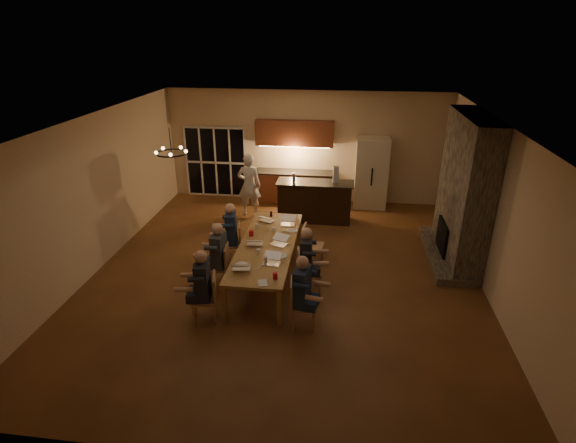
# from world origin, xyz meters

# --- Properties ---
(floor) EXTENTS (9.00, 9.00, 0.00)m
(floor) POSITION_xyz_m (0.00, 0.00, 0.00)
(floor) COLOR brown
(floor) RESTS_ON ground
(back_wall) EXTENTS (8.00, 0.04, 3.20)m
(back_wall) POSITION_xyz_m (0.00, 4.52, 1.60)
(back_wall) COLOR beige
(back_wall) RESTS_ON ground
(left_wall) EXTENTS (0.04, 9.00, 3.20)m
(left_wall) POSITION_xyz_m (-4.02, 0.00, 1.60)
(left_wall) COLOR beige
(left_wall) RESTS_ON ground
(right_wall) EXTENTS (0.04, 9.00, 3.20)m
(right_wall) POSITION_xyz_m (4.02, 0.00, 1.60)
(right_wall) COLOR beige
(right_wall) RESTS_ON ground
(ceiling) EXTENTS (8.00, 9.00, 0.04)m
(ceiling) POSITION_xyz_m (0.00, 0.00, 3.22)
(ceiling) COLOR white
(ceiling) RESTS_ON back_wall
(french_doors) EXTENTS (1.86, 0.08, 2.10)m
(french_doors) POSITION_xyz_m (-2.70, 4.47, 1.05)
(french_doors) COLOR black
(french_doors) RESTS_ON ground
(fireplace) EXTENTS (0.58, 2.50, 3.20)m
(fireplace) POSITION_xyz_m (3.70, 1.20, 1.60)
(fireplace) COLOR #746A5B
(fireplace) RESTS_ON ground
(kitchenette) EXTENTS (2.24, 0.68, 2.40)m
(kitchenette) POSITION_xyz_m (-0.30, 4.20, 1.20)
(kitchenette) COLOR brown
(kitchenette) RESTS_ON ground
(refrigerator) EXTENTS (0.90, 0.68, 2.00)m
(refrigerator) POSITION_xyz_m (1.90, 4.15, 1.00)
(refrigerator) COLOR beige
(refrigerator) RESTS_ON ground
(dining_table) EXTENTS (1.10, 3.31, 0.75)m
(dining_table) POSITION_xyz_m (-0.34, -0.16, 0.38)
(dining_table) COLOR #B88349
(dining_table) RESTS_ON ground
(bar_island) EXTENTS (2.01, 0.69, 1.08)m
(bar_island) POSITION_xyz_m (0.40, 2.92, 0.54)
(bar_island) COLOR black
(bar_island) RESTS_ON ground
(chair_left_near) EXTENTS (0.54, 0.54, 0.89)m
(chair_left_near) POSITION_xyz_m (-1.19, -1.79, 0.45)
(chair_left_near) COLOR #A57852
(chair_left_near) RESTS_ON ground
(chair_left_mid) EXTENTS (0.49, 0.49, 0.89)m
(chair_left_mid) POSITION_xyz_m (-1.27, -0.65, 0.45)
(chair_left_mid) COLOR #A57852
(chair_left_mid) RESTS_ON ground
(chair_left_far) EXTENTS (0.53, 0.53, 0.89)m
(chair_left_far) POSITION_xyz_m (-1.24, 0.39, 0.45)
(chair_left_far) COLOR #A57852
(chair_left_far) RESTS_ON ground
(chair_right_near) EXTENTS (0.48, 0.48, 0.89)m
(chair_right_near) POSITION_xyz_m (0.56, -1.73, 0.45)
(chair_right_near) COLOR #A57852
(chair_right_near) RESTS_ON ground
(chair_right_mid) EXTENTS (0.52, 0.52, 0.89)m
(chair_right_mid) POSITION_xyz_m (0.56, -0.61, 0.45)
(chair_right_mid) COLOR #A57852
(chair_right_mid) RESTS_ON ground
(chair_right_far) EXTENTS (0.49, 0.49, 0.89)m
(chair_right_far) POSITION_xyz_m (0.55, 0.51, 0.45)
(chair_right_far) COLOR #A57852
(chair_right_far) RESTS_ON ground
(person_left_near) EXTENTS (0.68, 0.68, 1.38)m
(person_left_near) POSITION_xyz_m (-1.18, -1.79, 0.69)
(person_left_near) COLOR #22242C
(person_left_near) RESTS_ON ground
(person_right_near) EXTENTS (0.70, 0.70, 1.38)m
(person_right_near) POSITION_xyz_m (0.53, -1.77, 0.69)
(person_right_near) COLOR #1F344F
(person_right_near) RESTS_ON ground
(person_left_mid) EXTENTS (0.63, 0.63, 1.38)m
(person_left_mid) POSITION_xyz_m (-1.21, -0.66, 0.69)
(person_left_mid) COLOR #3B4146
(person_left_mid) RESTS_ON ground
(person_right_mid) EXTENTS (0.64, 0.64, 1.38)m
(person_right_mid) POSITION_xyz_m (0.50, -0.64, 0.69)
(person_right_mid) COLOR #22242C
(person_right_mid) RESTS_ON ground
(person_left_far) EXTENTS (0.70, 0.70, 1.38)m
(person_left_far) POSITION_xyz_m (-1.23, 0.39, 0.69)
(person_left_far) COLOR #1F344F
(person_left_far) RESTS_ON ground
(standing_person) EXTENTS (0.64, 0.43, 1.73)m
(standing_person) POSITION_xyz_m (-1.39, 3.06, 0.87)
(standing_person) COLOR silver
(standing_person) RESTS_ON ground
(chandelier) EXTENTS (0.57, 0.57, 0.03)m
(chandelier) POSITION_xyz_m (-1.92, -0.75, 2.75)
(chandelier) COLOR black
(chandelier) RESTS_ON ceiling
(laptop_a) EXTENTS (0.36, 0.32, 0.23)m
(laptop_a) POSITION_xyz_m (-0.63, -1.20, 0.86)
(laptop_a) COLOR silver
(laptop_a) RESTS_ON dining_table
(laptop_b) EXTENTS (0.35, 0.31, 0.23)m
(laptop_b) POSITION_xyz_m (-0.12, -0.95, 0.86)
(laptop_b) COLOR silver
(laptop_b) RESTS_ON dining_table
(laptop_c) EXTENTS (0.35, 0.32, 0.23)m
(laptop_c) POSITION_xyz_m (-0.59, -0.18, 0.86)
(laptop_c) COLOR silver
(laptop_c) RESTS_ON dining_table
(laptop_d) EXTENTS (0.40, 0.38, 0.23)m
(laptop_d) POSITION_xyz_m (-0.10, -0.15, 0.86)
(laptop_d) COLOR silver
(laptop_d) RESTS_ON dining_table
(laptop_e) EXTENTS (0.39, 0.37, 0.23)m
(laptop_e) POSITION_xyz_m (-0.55, 1.01, 0.86)
(laptop_e) COLOR silver
(laptop_e) RESTS_ON dining_table
(laptop_f) EXTENTS (0.32, 0.28, 0.23)m
(laptop_f) POSITION_xyz_m (-0.04, 0.85, 0.86)
(laptop_f) COLOR silver
(laptop_f) RESTS_ON dining_table
(mug_front) EXTENTS (0.08, 0.08, 0.10)m
(mug_front) POSITION_xyz_m (-0.43, -0.59, 0.80)
(mug_front) COLOR white
(mug_front) RESTS_ON dining_table
(mug_mid) EXTENTS (0.07, 0.07, 0.10)m
(mug_mid) POSITION_xyz_m (-0.30, 0.46, 0.80)
(mug_mid) COLOR white
(mug_mid) RESTS_ON dining_table
(mug_back) EXTENTS (0.08, 0.08, 0.10)m
(mug_back) POSITION_xyz_m (-0.70, 0.59, 0.80)
(mug_back) COLOR white
(mug_back) RESTS_ON dining_table
(redcup_near) EXTENTS (0.08, 0.08, 0.12)m
(redcup_near) POSITION_xyz_m (0.03, -1.47, 0.81)
(redcup_near) COLOR red
(redcup_near) RESTS_ON dining_table
(redcup_mid) EXTENTS (0.10, 0.10, 0.12)m
(redcup_mid) POSITION_xyz_m (-0.74, 0.19, 0.81)
(redcup_mid) COLOR red
(redcup_mid) RESTS_ON dining_table
(can_silver) EXTENTS (0.06, 0.06, 0.12)m
(can_silver) POSITION_xyz_m (-0.24, -0.91, 0.81)
(can_silver) COLOR #B2B2B7
(can_silver) RESTS_ON dining_table
(can_cola) EXTENTS (0.06, 0.06, 0.12)m
(can_cola) POSITION_xyz_m (-0.50, 1.28, 0.81)
(can_cola) COLOR #3F0F0C
(can_cola) RESTS_ON dining_table
(plate_near) EXTENTS (0.23, 0.23, 0.02)m
(plate_near) POSITION_xyz_m (0.02, -0.64, 0.76)
(plate_near) COLOR white
(plate_near) RESTS_ON dining_table
(plate_left) EXTENTS (0.24, 0.24, 0.02)m
(plate_left) POSITION_xyz_m (-0.65, -1.08, 0.76)
(plate_left) COLOR white
(plate_left) RESTS_ON dining_table
(plate_far) EXTENTS (0.23, 0.23, 0.02)m
(plate_far) POSITION_xyz_m (0.09, 0.55, 0.76)
(plate_far) COLOR white
(plate_far) RESTS_ON dining_table
(notepad) EXTENTS (0.22, 0.26, 0.01)m
(notepad) POSITION_xyz_m (-0.16, -1.65, 0.76)
(notepad) COLOR white
(notepad) RESTS_ON dining_table
(bar_bottle) EXTENTS (0.08, 0.08, 0.24)m
(bar_bottle) POSITION_xyz_m (-0.15, 2.88, 1.20)
(bar_bottle) COLOR #99999E
(bar_bottle) RESTS_ON bar_island
(bar_blender) EXTENTS (0.16, 0.16, 0.43)m
(bar_blender) POSITION_xyz_m (0.93, 2.97, 1.30)
(bar_blender) COLOR silver
(bar_blender) RESTS_ON bar_island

